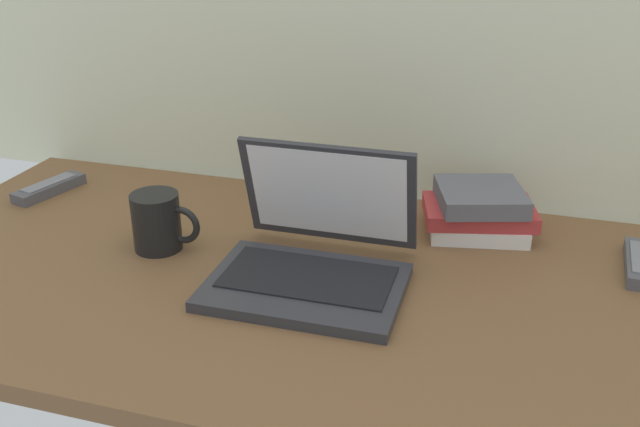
# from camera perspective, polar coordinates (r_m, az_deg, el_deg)

# --- Properties ---
(desk) EXTENTS (1.60, 0.76, 0.03)m
(desk) POSITION_cam_1_polar(r_m,az_deg,el_deg) (1.19, 0.55, -6.00)
(desk) COLOR brown
(desk) RESTS_ON ground
(laptop) EXTENTS (0.31, 0.29, 0.21)m
(laptop) POSITION_cam_1_polar(r_m,az_deg,el_deg) (1.17, -0.50, -3.17)
(laptop) COLOR #2D2D33
(laptop) RESTS_ON desk
(coffee_mug) EXTENTS (0.13, 0.09, 0.10)m
(coffee_mug) POSITION_cam_1_polar(r_m,az_deg,el_deg) (1.29, -12.73, -0.60)
(coffee_mug) COLOR black
(coffee_mug) RESTS_ON desk
(remote_control_near) EXTENTS (0.09, 0.17, 0.02)m
(remote_control_near) POSITION_cam_1_polar(r_m,az_deg,el_deg) (1.62, -20.70, 1.92)
(remote_control_near) COLOR #4C4C51
(remote_control_near) RESTS_ON desk
(remote_control_far) EXTENTS (0.05, 0.16, 0.02)m
(remote_control_far) POSITION_cam_1_polar(r_m,az_deg,el_deg) (1.32, 24.07, -3.64)
(remote_control_far) COLOR #4C4C51
(remote_control_far) RESTS_ON desk
(book_stack) EXTENTS (0.22, 0.19, 0.09)m
(book_stack) POSITION_cam_1_polar(r_m,az_deg,el_deg) (1.36, 12.52, 0.20)
(book_stack) COLOR silver
(book_stack) RESTS_ON desk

